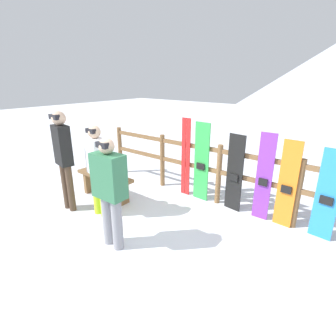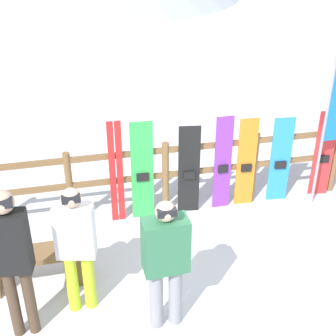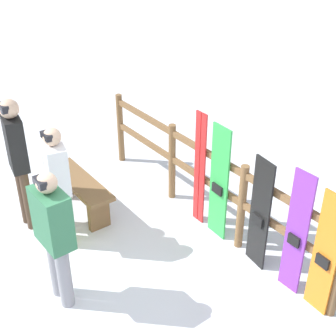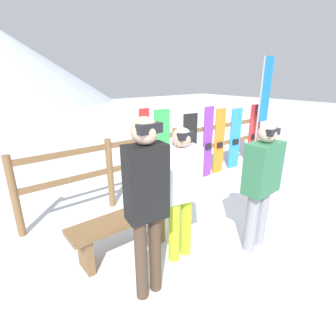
{
  "view_description": "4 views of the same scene",
  "coord_description": "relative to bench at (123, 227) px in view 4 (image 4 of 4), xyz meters",
  "views": [
    {
      "loc": [
        2.14,
        -2.52,
        2.3
      ],
      "look_at": [
        -0.66,
        0.94,
        0.75
      ],
      "focal_mm": 28.0,
      "sensor_mm": 36.0,
      "label": 1
    },
    {
      "loc": [
        -1.32,
        -4.14,
        3.98
      ],
      "look_at": [
        -0.12,
        0.95,
        1.12
      ],
      "focal_mm": 50.0,
      "sensor_mm": 36.0,
      "label": 2
    },
    {
      "loc": [
        3.16,
        -1.81,
        3.78
      ],
      "look_at": [
        -0.59,
        0.98,
        1.07
      ],
      "focal_mm": 50.0,
      "sensor_mm": 36.0,
      "label": 3
    },
    {
      "loc": [
        -3.15,
        -2.03,
        2.09
      ],
      "look_at": [
        -0.87,
        0.78,
        0.79
      ],
      "focal_mm": 28.0,
      "sensor_mm": 36.0,
      "label": 4
    }
  ],
  "objects": [
    {
      "name": "person_white",
      "position": [
        0.48,
        -0.48,
        0.55
      ],
      "size": [
        0.45,
        0.31,
        1.58
      ],
      "color": "#B7D826",
      "rests_on": "ground"
    },
    {
      "name": "ski_pair_red",
      "position": [
        1.13,
        1.15,
        0.42
      ],
      "size": [
        0.2,
        0.02,
        1.57
      ],
      "color": "red",
      "rests_on": "ground"
    },
    {
      "name": "snowboard_purple",
      "position": [
        2.7,
        1.15,
        0.38
      ],
      "size": [
        0.26,
        0.06,
        1.49
      ],
      "color": "purple",
      "rests_on": "ground"
    },
    {
      "name": "rental_flag",
      "position": [
        4.26,
        0.95,
        1.19
      ],
      "size": [
        0.4,
        0.04,
        2.47
      ],
      "color": "#99999E",
      "rests_on": "ground"
    },
    {
      "name": "snowboard_red",
      "position": [
        4.34,
        1.15,
        0.34
      ],
      "size": [
        0.3,
        0.09,
        1.42
      ],
      "color": "red",
      "rests_on": "ground"
    },
    {
      "name": "person_black",
      "position": [
        -0.13,
        -0.72,
        0.71
      ],
      "size": [
        0.4,
        0.26,
        1.78
      ],
      "color": "#4C3828",
      "rests_on": "ground"
    },
    {
      "name": "fence",
      "position": [
        1.85,
        1.21,
        0.32
      ],
      "size": [
        5.61,
        0.1,
        1.15
      ],
      "color": "brown",
      "rests_on": "ground"
    },
    {
      "name": "snowboard_orange",
      "position": [
        3.07,
        1.15,
        0.34
      ],
      "size": [
        0.29,
        0.07,
        1.42
      ],
      "color": "orange",
      "rests_on": "ground"
    },
    {
      "name": "snowboard_blue",
      "position": [
        3.62,
        1.15,
        0.32
      ],
      "size": [
        0.32,
        0.08,
        1.38
      ],
      "color": "#288CE0",
      "rests_on": "ground"
    },
    {
      "name": "person_plaid_green",
      "position": [
        1.35,
        -0.93,
        0.54
      ],
      "size": [
        0.47,
        0.27,
        1.58
      ],
      "color": "gray",
      "rests_on": "ground"
    },
    {
      "name": "snowboard_black_stripe",
      "position": [
        2.18,
        1.15,
        0.33
      ],
      "size": [
        0.32,
        0.09,
        1.39
      ],
      "color": "black",
      "rests_on": "ground"
    },
    {
      "name": "ground_plane",
      "position": [
        1.85,
        -0.42,
        -0.36
      ],
      "size": [
        40.0,
        40.0,
        0.0
      ],
      "primitive_type": "plane",
      "color": "white"
    },
    {
      "name": "bench",
      "position": [
        0.0,
        0.0,
        0.0
      ],
      "size": [
        1.3,
        0.36,
        0.5
      ],
      "color": "brown",
      "rests_on": "ground"
    },
    {
      "name": "snowboard_green",
      "position": [
        1.5,
        1.15,
        0.4
      ],
      "size": [
        0.32,
        0.07,
        1.53
      ],
      "color": "green",
      "rests_on": "ground"
    }
  ]
}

